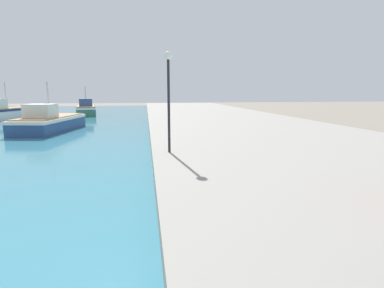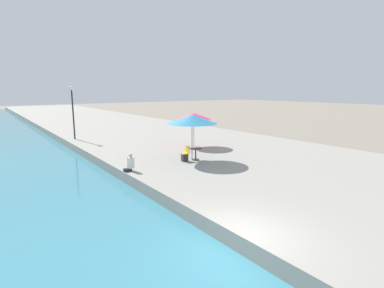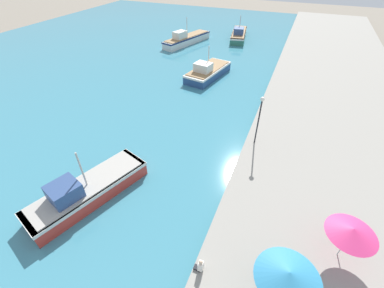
% 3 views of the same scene
% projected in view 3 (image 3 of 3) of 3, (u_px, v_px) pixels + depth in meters
% --- Properties ---
extents(water_basin, '(56.00, 90.00, 0.04)m').
position_uv_depth(water_basin, '(105.00, 53.00, 43.70)').
color(water_basin, teal).
rests_on(water_basin, ground_plane).
extents(quay_promenade, '(16.00, 90.00, 0.61)m').
position_uv_depth(quay_promenade, '(336.00, 87.00, 32.69)').
color(quay_promenade, gray).
rests_on(quay_promenade, ground_plane).
extents(fishing_boat_near, '(5.27, 9.08, 4.22)m').
position_uv_depth(fishing_boat_near, '(87.00, 190.00, 18.24)').
color(fishing_boat_near, red).
rests_on(fishing_boat_near, water_basin).
extents(fishing_boat_mid, '(4.46, 8.44, 4.19)m').
position_uv_depth(fishing_boat_mid, '(208.00, 71.00, 35.28)').
color(fishing_boat_mid, navy).
rests_on(fishing_boat_mid, water_basin).
extents(fishing_boat_far, '(5.37, 11.25, 4.50)m').
position_uv_depth(fishing_boat_far, '(186.00, 39.00, 47.14)').
color(fishing_boat_far, silver).
rests_on(fishing_boat_far, water_basin).
extents(fishing_boat_distant, '(4.24, 10.23, 4.19)m').
position_uv_depth(fishing_boat_distant, '(239.00, 34.00, 49.74)').
color(fishing_boat_distant, '#33705B').
rests_on(fishing_boat_distant, water_basin).
extents(cafe_umbrella_pink, '(3.03, 3.03, 2.78)m').
position_uv_depth(cafe_umbrella_pink, '(289.00, 275.00, 11.35)').
color(cafe_umbrella_pink, '#B7B7B7').
rests_on(cafe_umbrella_pink, quay_promenade).
extents(cafe_umbrella_white, '(2.62, 2.62, 2.52)m').
position_uv_depth(cafe_umbrella_white, '(352.00, 231.00, 13.34)').
color(cafe_umbrella_white, '#B7B7B7').
rests_on(cafe_umbrella_white, quay_promenade).
extents(person_at_quay, '(0.51, 0.36, 0.94)m').
position_uv_depth(person_at_quay, '(200.00, 266.00, 13.80)').
color(person_at_quay, '#232328').
rests_on(person_at_quay, quay_promenade).
extents(lamppost, '(0.36, 0.36, 4.56)m').
position_uv_depth(lamppost, '(260.00, 113.00, 21.11)').
color(lamppost, '#232328').
rests_on(lamppost, quay_promenade).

